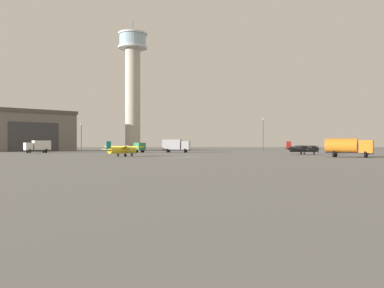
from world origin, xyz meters
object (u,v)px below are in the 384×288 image
object	(u,v)px
truck_fuel_tanker_orange	(348,147)
control_tower	(133,80)
airplane_yellow	(122,149)
truck_box_white	(38,146)
truck_flatbed_green	(136,148)
light_post_west	(263,132)
light_post_east	(81,135)
truck_box_silver	(176,145)
airplane_black	(303,148)

from	to	relation	value
truck_fuel_tanker_orange	control_tower	bearing A→B (deg)	152.88
airplane_yellow	truck_box_white	bearing A→B (deg)	82.97
airplane_yellow	control_tower	bearing A→B (deg)	46.97
truck_flatbed_green	airplane_yellow	bearing A→B (deg)	-44.80
control_tower	truck_fuel_tanker_orange	size ratio (longest dim) A/B	5.66
truck_fuel_tanker_orange	truck_box_white	bearing A→B (deg)	-177.32
truck_box_white	truck_flatbed_green	world-z (taller)	truck_box_white
light_post_west	light_post_east	bearing A→B (deg)	-168.51
control_tower	truck_box_silver	size ratio (longest dim) A/B	5.93
truck_flatbed_green	light_post_east	distance (m)	19.04
truck_box_silver	light_post_west	world-z (taller)	light_post_west
control_tower	light_post_east	xyz separation A→B (m)	(-11.60, -20.80, -18.02)
truck_fuel_tanker_orange	airplane_yellow	bearing A→B (deg)	-156.83
control_tower	truck_fuel_tanker_orange	distance (m)	81.57
truck_box_white	light_post_east	xyz separation A→B (m)	(6.84, 13.77, 3.02)
light_post_east	truck_flatbed_green	bearing A→B (deg)	-32.98
truck_box_silver	control_tower	bearing A→B (deg)	126.13
control_tower	light_post_east	distance (m)	29.87
truck_flatbed_green	light_post_west	xyz separation A→B (m)	(36.05, 20.71, 4.58)
control_tower	truck_box_white	distance (m)	44.47
truck_box_silver	airplane_yellow	bearing A→B (deg)	-94.42
airplane_yellow	airplane_black	bearing A→B (deg)	-30.46
control_tower	truck_box_silver	world-z (taller)	control_tower
truck_box_white	control_tower	bearing A→B (deg)	-152.24
light_post_east	truck_box_silver	bearing A→B (deg)	-20.91
airplane_black	airplane_yellow	bearing A→B (deg)	-163.73
truck_box_silver	truck_flatbed_green	world-z (taller)	truck_box_silver
airplane_black	light_post_west	distance (m)	41.24
truck_box_silver	truck_fuel_tanker_orange	distance (m)	45.76
airplane_yellow	light_post_west	xyz separation A→B (m)	(35.27, 51.58, 4.55)
control_tower	light_post_west	xyz separation A→B (m)	(40.17, -10.29, -16.90)
airplane_black	truck_fuel_tanker_orange	world-z (taller)	truck_fuel_tanker_orange
control_tower	truck_fuel_tanker_orange	bearing A→B (deg)	-58.03
airplane_black	truck_flatbed_green	xyz separation A→B (m)	(-35.24, 20.27, -0.05)
truck_box_silver	light_post_east	distance (m)	27.45
airplane_black	light_post_west	size ratio (longest dim) A/B	0.91
airplane_yellow	truck_box_white	world-z (taller)	truck_box_white
truck_fuel_tanker_orange	light_post_west	distance (m)	56.75
light_post_east	airplane_yellow	bearing A→B (deg)	-68.12
truck_box_silver	truck_flatbed_green	size ratio (longest dim) A/B	1.05
truck_box_white	truck_box_silver	distance (m)	32.60
airplane_black	truck_fuel_tanker_orange	xyz separation A→B (m)	(2.38, -15.61, 0.47)
airplane_black	truck_box_white	bearing A→B (deg)	163.06
control_tower	truck_box_white	xyz separation A→B (m)	(-18.43, -34.57, -21.04)
airplane_black	light_post_east	xyz separation A→B (m)	(-50.95, 30.46, 3.41)
control_tower	truck_flatbed_green	world-z (taller)	control_tower
truck_box_white	truck_flatbed_green	bearing A→B (deg)	154.84
airplane_black	truck_fuel_tanker_orange	size ratio (longest dim) A/B	1.21
truck_flatbed_green	truck_fuel_tanker_orange	bearing A→B (deg)	0.12
truck_box_silver	truck_flatbed_green	bearing A→B (deg)	-165.72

